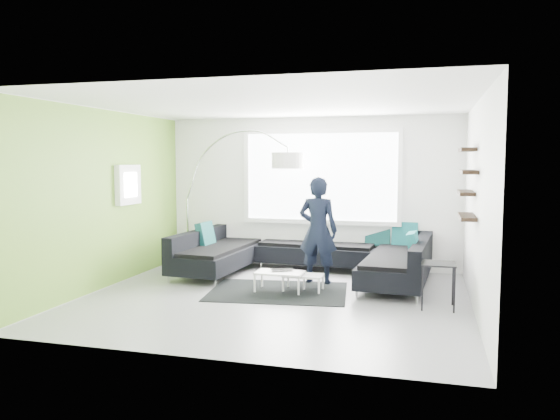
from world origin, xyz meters
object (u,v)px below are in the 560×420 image
object	(u,v)px
sectional_sofa	(305,255)
side_table	(438,285)
arc_lamp	(187,199)
coffee_table	(291,281)
laptop	(283,271)
person	(318,230)

from	to	relation	value
sectional_sofa	side_table	world-z (taller)	sectional_sofa
arc_lamp	side_table	distance (m)	5.08
sectional_sofa	side_table	xyz separation A→B (m)	(2.18, -1.44, -0.08)
sectional_sofa	coffee_table	world-z (taller)	sectional_sofa
laptop	side_table	bearing A→B (deg)	-37.88
coffee_table	laptop	world-z (taller)	laptop
side_table	person	world-z (taller)	person
coffee_table	arc_lamp	xyz separation A→B (m)	(-2.44, 1.55, 1.12)
coffee_table	arc_lamp	distance (m)	3.10
person	laptop	bearing A→B (deg)	62.80
coffee_table	person	xyz separation A→B (m)	(0.28, 0.66, 0.72)
arc_lamp	laptop	distance (m)	2.96
sectional_sofa	arc_lamp	distance (m)	2.63
coffee_table	laptop	bearing A→B (deg)	-168.18
arc_lamp	laptop	bearing A→B (deg)	-22.29
arc_lamp	person	xyz separation A→B (m)	(2.72, -0.89, -0.41)
laptop	person	bearing A→B (deg)	30.83
person	side_table	bearing A→B (deg)	153.89
side_table	laptop	size ratio (longest dim) A/B	1.50
laptop	coffee_table	bearing A→B (deg)	-16.84
coffee_table	person	size ratio (longest dim) A/B	0.54
side_table	person	bearing A→B (deg)	150.42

